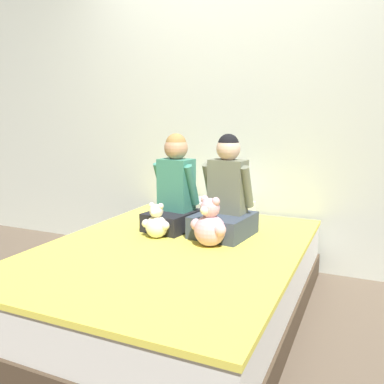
{
  "coord_description": "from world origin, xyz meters",
  "views": [
    {
      "loc": [
        1.05,
        -2.08,
        1.19
      ],
      "look_at": [
        0.0,
        0.27,
        0.71
      ],
      "focal_mm": 38.0,
      "sensor_mm": 36.0,
      "label": 1
    }
  ],
  "objects_px": {
    "teddy_bear_held_by_left_child": "(156,223)",
    "child_on_right": "(226,199)",
    "child_on_left": "(175,190)",
    "pillow_at_headboard": "(221,209)",
    "bed": "(174,279)",
    "teddy_bear_held_by_right_child": "(210,225)"
  },
  "relations": [
    {
      "from": "child_on_left",
      "to": "teddy_bear_held_by_right_child",
      "type": "height_order",
      "value": "child_on_left"
    },
    {
      "from": "bed",
      "to": "child_on_left",
      "type": "xyz_separation_m",
      "value": [
        -0.17,
        0.35,
        0.48
      ]
    },
    {
      "from": "child_on_left",
      "to": "teddy_bear_held_by_right_child",
      "type": "bearing_deg",
      "value": -28.04
    },
    {
      "from": "pillow_at_headboard",
      "to": "teddy_bear_held_by_left_child",
      "type": "bearing_deg",
      "value": -103.54
    },
    {
      "from": "bed",
      "to": "child_on_right",
      "type": "relative_size",
      "value": 3.03
    },
    {
      "from": "child_on_left",
      "to": "pillow_at_headboard",
      "type": "xyz_separation_m",
      "value": [
        0.17,
        0.46,
        -0.21
      ]
    },
    {
      "from": "teddy_bear_held_by_left_child",
      "to": "teddy_bear_held_by_right_child",
      "type": "distance_m",
      "value": 0.37
    },
    {
      "from": "bed",
      "to": "pillow_at_headboard",
      "type": "height_order",
      "value": "pillow_at_headboard"
    },
    {
      "from": "bed",
      "to": "child_on_left",
      "type": "distance_m",
      "value": 0.62
    },
    {
      "from": "teddy_bear_held_by_right_child",
      "to": "pillow_at_headboard",
      "type": "height_order",
      "value": "teddy_bear_held_by_right_child"
    },
    {
      "from": "child_on_left",
      "to": "bed",
      "type": "bearing_deg",
      "value": -56.39
    },
    {
      "from": "teddy_bear_held_by_left_child",
      "to": "pillow_at_headboard",
      "type": "bearing_deg",
      "value": 73.88
    },
    {
      "from": "bed",
      "to": "child_on_left",
      "type": "relative_size",
      "value": 3.04
    },
    {
      "from": "child_on_right",
      "to": "bed",
      "type": "bearing_deg",
      "value": -113.12
    },
    {
      "from": "bed",
      "to": "teddy_bear_held_by_right_child",
      "type": "height_order",
      "value": "teddy_bear_held_by_right_child"
    },
    {
      "from": "bed",
      "to": "teddy_bear_held_by_left_child",
      "type": "relative_size",
      "value": 8.74
    },
    {
      "from": "child_on_left",
      "to": "teddy_bear_held_by_right_child",
      "type": "distance_m",
      "value": 0.47
    },
    {
      "from": "teddy_bear_held_by_left_child",
      "to": "teddy_bear_held_by_right_child",
      "type": "xyz_separation_m",
      "value": [
        0.37,
        -0.02,
        0.03
      ]
    },
    {
      "from": "teddy_bear_held_by_left_child",
      "to": "child_on_right",
      "type": "bearing_deg",
      "value": 31.02
    },
    {
      "from": "bed",
      "to": "teddy_bear_held_by_left_child",
      "type": "height_order",
      "value": "teddy_bear_held_by_left_child"
    },
    {
      "from": "teddy_bear_held_by_left_child",
      "to": "bed",
      "type": "bearing_deg",
      "value": -33.11
    },
    {
      "from": "bed",
      "to": "pillow_at_headboard",
      "type": "relative_size",
      "value": 4.12
    }
  ]
}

